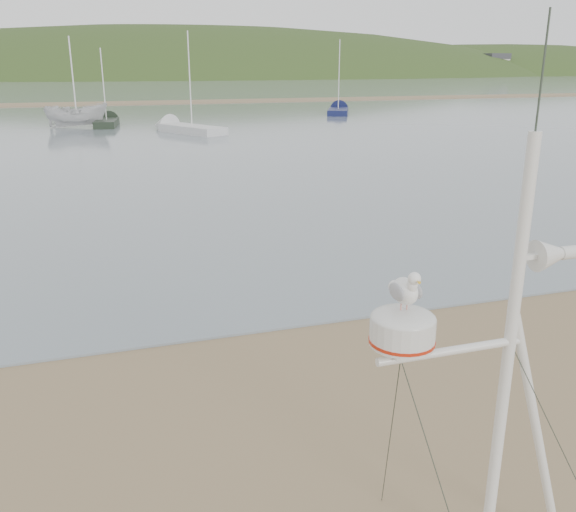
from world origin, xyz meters
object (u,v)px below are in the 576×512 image
object	(u,v)px
boat_white	(75,96)
sailboat_dark_mid	(109,121)
mast_rig	(493,463)
sailboat_white_near	(175,127)
sailboat_blue_far	(339,110)

from	to	relation	value
boat_white	sailboat_dark_mid	distance (m)	3.36
boat_white	sailboat_dark_mid	size ratio (longest dim) A/B	0.72
mast_rig	sailboat_white_near	distance (m)	39.36
sailboat_blue_far	boat_white	bearing A→B (deg)	-163.33
sailboat_dark_mid	sailboat_white_near	distance (m)	7.61
sailboat_blue_far	sailboat_white_near	xyz separation A→B (m)	(-17.08, -11.85, 0.00)
sailboat_dark_mid	mast_rig	bearing A→B (deg)	-88.07
boat_white	sailboat_white_near	size ratio (longest dim) A/B	0.62
boat_white	sailboat_blue_far	world-z (taller)	sailboat_blue_far
mast_rig	sailboat_blue_far	distance (m)	54.80
boat_white	sailboat_dark_mid	xyz separation A→B (m)	(2.26, 1.54, -1.96)
sailboat_blue_far	sailboat_white_near	world-z (taller)	sailboat_blue_far
sailboat_blue_far	sailboat_white_near	bearing A→B (deg)	-145.23
mast_rig	sailboat_blue_far	xyz separation A→B (m)	(19.73, 51.12, -0.88)
mast_rig	sailboat_blue_far	world-z (taller)	sailboat_blue_far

